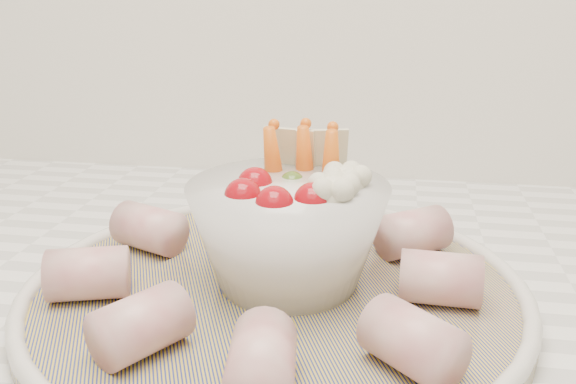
# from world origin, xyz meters

# --- Properties ---
(serving_platter) EXTENTS (0.47, 0.47, 0.02)m
(serving_platter) POSITION_xyz_m (0.01, 1.43, 0.93)
(serving_platter) COLOR navy
(serving_platter) RESTS_ON kitchen_counter
(veggie_bowl) EXTENTS (0.14, 0.14, 0.11)m
(veggie_bowl) POSITION_xyz_m (0.02, 1.44, 0.98)
(veggie_bowl) COLOR silver
(veggie_bowl) RESTS_ON serving_platter
(cured_meat_rolls) EXTENTS (0.30, 0.30, 0.04)m
(cured_meat_rolls) POSITION_xyz_m (0.01, 1.43, 0.95)
(cured_meat_rolls) COLOR #B9545C
(cured_meat_rolls) RESTS_ON serving_platter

